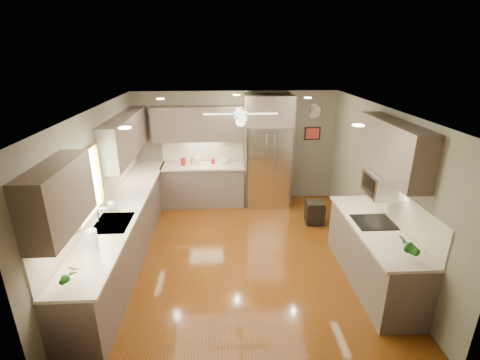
{
  "coord_description": "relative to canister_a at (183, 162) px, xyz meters",
  "views": [
    {
      "loc": [
        -0.3,
        -5.16,
        3.32
      ],
      "look_at": [
        0.0,
        0.6,
        1.16
      ],
      "focal_mm": 26.0,
      "sensor_mm": 36.0,
      "label": 1
    }
  ],
  "objects": [
    {
      "name": "paper_towel",
      "position": [
        -0.78,
        -3.45,
        0.06
      ],
      "size": [
        0.13,
        0.13,
        0.33
      ],
      "color": "white",
      "rests_on": "left_run"
    },
    {
      "name": "framed_print",
      "position": [
        2.91,
        0.29,
        0.53
      ],
      "size": [
        0.36,
        0.03,
        0.3
      ],
      "color": "black",
      "rests_on": "wall_back"
    },
    {
      "name": "stool",
      "position": [
        2.71,
        -1.07,
        -0.78
      ],
      "size": [
        0.38,
        0.38,
        0.45
      ],
      "color": "black",
      "rests_on": "ground"
    },
    {
      "name": "sink",
      "position": [
        -0.77,
        -2.68,
        -0.11
      ],
      "size": [
        0.5,
        0.7,
        0.32
      ],
      "color": "silver",
      "rests_on": "left_run"
    },
    {
      "name": "bowl",
      "position": [
        0.9,
        0.02,
        -0.05
      ],
      "size": [
        0.24,
        0.24,
        0.05
      ],
      "primitive_type": "imported",
      "rotation": [
        0.0,
        0.0,
        0.16
      ],
      "color": "beige",
      "rests_on": "back_run"
    },
    {
      "name": "right_run",
      "position": [
        3.09,
        -2.98,
        -0.54
      ],
      "size": [
        0.7,
        2.2,
        1.45
      ],
      "color": "#4E4139",
      "rests_on": "ground"
    },
    {
      "name": "canister_c",
      "position": [
        0.31,
        0.01,
        0.01
      ],
      "size": [
        0.12,
        0.12,
        0.17
      ],
      "primitive_type": "cylinder",
      "rotation": [
        0.0,
        0.0,
        -0.17
      ],
      "color": "beige",
      "rests_on": "back_run"
    },
    {
      "name": "recessed_lights",
      "position": [
        1.12,
        -1.78,
        1.47
      ],
      "size": [
        2.84,
        3.14,
        0.01
      ],
      "color": "white",
      "rests_on": "ceiling"
    },
    {
      "name": "soap_bottle",
      "position": [
        -0.9,
        -2.26,
        0.02
      ],
      "size": [
        0.12,
        0.12,
        0.2
      ],
      "primitive_type": "imported",
      "rotation": [
        0.0,
        0.0,
        0.39
      ],
      "color": "white",
      "rests_on": "left_run"
    },
    {
      "name": "wall_clock",
      "position": [
        2.91,
        0.3,
        1.03
      ],
      "size": [
        0.3,
        0.03,
        0.3
      ],
      "color": "white",
      "rests_on": "wall_back"
    },
    {
      "name": "potted_plant_right",
      "position": [
        3.08,
        -3.8,
        0.08
      ],
      "size": [
        0.22,
        0.19,
        0.32
      ],
      "primitive_type": "imported",
      "rotation": [
        0.0,
        0.0,
        0.34
      ],
      "color": "#1F5E1B",
      "rests_on": "right_run"
    },
    {
      "name": "wall_front",
      "position": [
        1.16,
        -4.68,
        0.23
      ],
      "size": [
        4.5,
        0.0,
        4.5
      ],
      "primitive_type": "plane",
      "rotation": [
        -1.57,
        0.0,
        0.0
      ],
      "color": "#665D4D",
      "rests_on": "ground"
    },
    {
      "name": "microwave",
      "position": [
        3.19,
        -2.73,
        0.46
      ],
      "size": [
        0.43,
        0.55,
        0.34
      ],
      "color": "silver",
      "rests_on": "wall_right"
    },
    {
      "name": "back_run",
      "position": [
        0.44,
        0.02,
        -0.54
      ],
      "size": [
        1.85,
        0.65,
        1.45
      ],
      "color": "#4E4139",
      "rests_on": "ground"
    },
    {
      "name": "canister_a",
      "position": [
        0.0,
        0.0,
        0.0
      ],
      "size": [
        0.13,
        0.13,
        0.17
      ],
      "primitive_type": "cylinder",
      "rotation": [
        0.0,
        0.0,
        0.29
      ],
      "color": "maroon",
      "rests_on": "back_run"
    },
    {
      "name": "uppers",
      "position": [
        0.42,
        -1.47,
        0.85
      ],
      "size": [
        4.5,
        4.7,
        0.95
      ],
      "color": "#4E4139",
      "rests_on": "wall_left"
    },
    {
      "name": "wall_right",
      "position": [
        3.41,
        -2.18,
        0.23
      ],
      "size": [
        0.0,
        5.0,
        5.0
      ],
      "primitive_type": "plane",
      "rotation": [
        1.57,
        0.0,
        -1.57
      ],
      "color": "#665D4D",
      "rests_on": "ground"
    },
    {
      "name": "window",
      "position": [
        -1.06,
        -2.68,
        0.53
      ],
      "size": [
        0.05,
        1.12,
        0.92
      ],
      "color": "#BFF2B2",
      "rests_on": "wall_left"
    },
    {
      "name": "refrigerator",
      "position": [
        1.86,
        -0.03,
        0.17
      ],
      "size": [
        1.06,
        0.75,
        2.45
      ],
      "color": "silver",
      "rests_on": "ground"
    },
    {
      "name": "left_run",
      "position": [
        -0.79,
        -2.03,
        -0.54
      ],
      "size": [
        0.65,
        4.7,
        1.45
      ],
      "color": "#4E4139",
      "rests_on": "ground"
    },
    {
      "name": "canister_b",
      "position": [
        0.2,
        0.07,
        -0.01
      ],
      "size": [
        0.11,
        0.11,
        0.15
      ],
      "primitive_type": "cylinder",
      "rotation": [
        0.0,
        0.0,
        0.1
      ],
      "color": "silver",
      "rests_on": "back_run"
    },
    {
      "name": "wall_back",
      "position": [
        1.16,
        0.32,
        0.23
      ],
      "size": [
        4.5,
        0.0,
        4.5
      ],
      "primitive_type": "plane",
      "rotation": [
        1.57,
        0.0,
        0.0
      ],
      "color": "#665D4D",
      "rests_on": "ground"
    },
    {
      "name": "wall_left",
      "position": [
        -1.09,
        -2.18,
        0.23
      ],
      "size": [
        0.0,
        5.0,
        5.0
      ],
      "primitive_type": "plane",
      "rotation": [
        1.57,
        0.0,
        1.57
      ],
      "color": "#665D4D",
      "rests_on": "ground"
    },
    {
      "name": "canister_d",
      "position": [
        0.65,
        0.07,
        -0.02
      ],
      "size": [
        0.09,
        0.09,
        0.12
      ],
      "primitive_type": "cylinder",
      "rotation": [
        0.0,
        0.0,
        0.02
      ],
      "color": "maroon",
      "rests_on": "back_run"
    },
    {
      "name": "ceiling_fan",
      "position": [
        1.16,
        -1.88,
        1.31
      ],
      "size": [
        1.18,
        1.18,
        0.32
      ],
      "color": "white",
      "rests_on": "ceiling"
    },
    {
      "name": "floor",
      "position": [
        1.16,
        -2.18,
        -1.02
      ],
      "size": [
        5.0,
        5.0,
        0.0
      ],
      "primitive_type": "plane",
      "color": "#50260A",
      "rests_on": "ground"
    },
    {
      "name": "ceiling",
      "position": [
        1.16,
        -2.18,
        1.48
      ],
      "size": [
        5.0,
        5.0,
        0.0
      ],
      "primitive_type": "plane",
      "rotation": [
        3.14,
        0.0,
        0.0
      ],
      "color": "white",
      "rests_on": "ground"
    },
    {
      "name": "potted_plant_left",
      "position": [
        -0.78,
        -4.15,
        0.08
      ],
      "size": [
        0.18,
        0.14,
        0.31
      ],
      "primitive_type": "imported",
      "rotation": [
        0.0,
        0.0,
        -0.17
      ],
      "color": "#1F5E1B",
      "rests_on": "left_run"
    }
  ]
}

